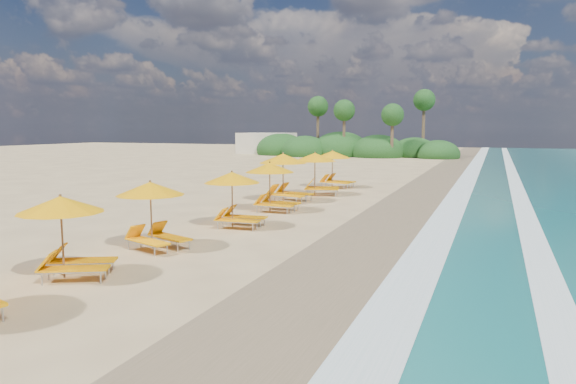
% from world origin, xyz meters
% --- Properties ---
extents(ground, '(160.00, 160.00, 0.00)m').
position_xyz_m(ground, '(0.00, 0.00, 0.00)').
color(ground, tan).
rests_on(ground, ground).
extents(wet_sand, '(4.00, 160.00, 0.01)m').
position_xyz_m(wet_sand, '(4.00, 0.00, 0.01)').
color(wet_sand, '#8D7354').
rests_on(wet_sand, ground).
extents(surf_foam, '(4.00, 160.00, 0.01)m').
position_xyz_m(surf_foam, '(6.70, 0.00, 0.03)').
color(surf_foam, white).
rests_on(surf_foam, ground).
extents(station_1, '(2.73, 2.72, 2.06)m').
position_xyz_m(station_1, '(-2.26, -8.70, 1.15)').
color(station_1, olive).
rests_on(station_1, ground).
extents(station_2, '(2.66, 2.61, 2.07)m').
position_xyz_m(station_2, '(-2.18, -5.39, 1.16)').
color(station_2, olive).
rests_on(station_2, ground).
extents(station_3, '(2.35, 2.20, 2.08)m').
position_xyz_m(station_3, '(-1.47, -1.39, 1.17)').
color(station_3, olive).
rests_on(station_3, ground).
extents(station_4, '(2.34, 2.16, 2.17)m').
position_xyz_m(station_4, '(-1.65, 2.46, 1.22)').
color(station_4, olive).
rests_on(station_4, ground).
extents(station_5, '(2.88, 2.75, 2.41)m').
position_xyz_m(station_5, '(-2.25, 5.49, 1.35)').
color(station_5, olive).
rests_on(station_5, ground).
extents(station_6, '(2.87, 2.77, 2.32)m').
position_xyz_m(station_6, '(-1.58, 8.45, 1.30)').
color(station_6, olive).
rests_on(station_6, ground).
extents(station_7, '(2.71, 2.59, 2.27)m').
position_xyz_m(station_7, '(-1.73, 12.09, 1.27)').
color(station_7, olive).
rests_on(station_7, ground).
extents(treeline, '(25.80, 8.80, 9.74)m').
position_xyz_m(treeline, '(-9.94, 45.51, 1.00)').
color(treeline, '#163D14').
rests_on(treeline, ground).
extents(beach_building, '(7.00, 5.00, 2.80)m').
position_xyz_m(beach_building, '(-22.00, 48.00, 1.40)').
color(beach_building, beige).
rests_on(beach_building, ground).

